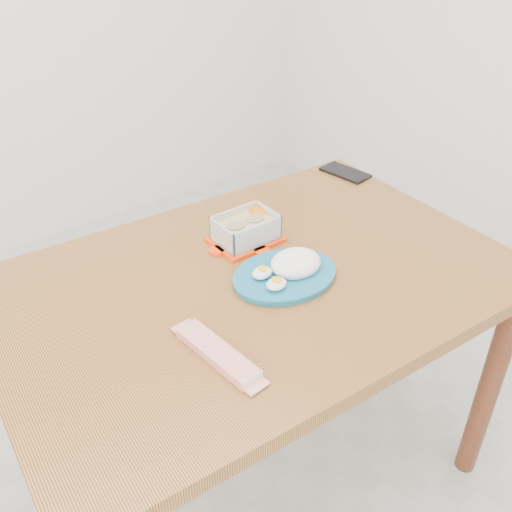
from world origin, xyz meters
TOP-DOWN VIEW (x-y plane):
  - ground at (0.00, 0.00)m, footprint 3.50×3.50m
  - dining_table at (0.19, -0.02)m, footprint 1.28×0.89m
  - food_container at (0.26, 0.12)m, footprint 0.18×0.13m
  - orange_fruit at (0.33, 0.15)m, footprint 0.07×0.07m
  - rice_plate at (0.25, -0.07)m, footprint 0.28×0.28m
  - candy_bar at (-0.04, -0.20)m, footprint 0.07×0.22m
  - smartphone at (0.76, 0.26)m, footprint 0.10×0.17m

SIDE VIEW (x-z plane):
  - ground at x=0.00m, z-range 0.00..0.00m
  - dining_table at x=0.19m, z-range 0.28..1.03m
  - smartphone at x=0.76m, z-range 0.75..0.76m
  - candy_bar at x=-0.04m, z-range 0.75..0.77m
  - rice_plate at x=0.25m, z-range 0.74..0.81m
  - orange_fruit at x=0.33m, z-range 0.75..0.82m
  - food_container at x=0.26m, z-range 0.75..0.82m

